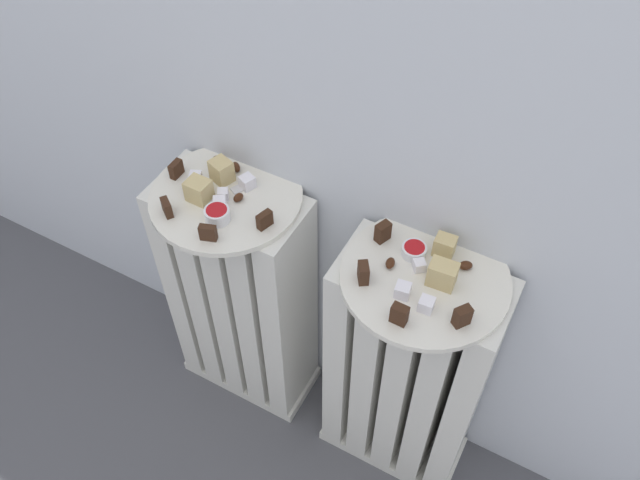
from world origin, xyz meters
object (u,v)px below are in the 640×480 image
Objects in this scene: radiator_left at (242,300)px; jam_bowl_left at (217,214)px; plate_left at (226,197)px; plate_right at (425,278)px; radiator_right at (405,376)px; jam_bowl_right at (414,250)px; fork at (225,194)px.

radiator_left is 0.37m from jam_bowl_left.
radiator_left is at bearing 0.00° from plate_left.
radiator_right is at bearing 0.00° from plate_right.
radiator_left and radiator_right have the same top height.
jam_bowl_right is (-0.04, 0.04, 0.02)m from plate_right.
fork is at bearing -71.47° from plate_left.
plate_left is at bearing 180.00° from radiator_right.
radiator_right is 0.54m from plate_left.
plate_left is 0.01m from fork.
radiator_left is 0.54m from plate_right.
radiator_left is 2.22× the size of plate_left.
jam_bowl_right reaches higher than fork.
plate_left is 0.42m from plate_right.
plate_left is at bearing 0.00° from radiator_left.
jam_bowl_right is (-0.04, 0.04, 0.36)m from radiator_right.
plate_right is at bearing -43.37° from jam_bowl_right.
radiator_left is at bearing -174.71° from jam_bowl_right.
plate_left is at bearing -174.71° from jam_bowl_right.
jam_bowl_left is (-0.39, -0.06, 0.02)m from plate_right.
jam_bowl_left is at bearing -68.39° from plate_left.
jam_bowl_left is (0.02, -0.06, 0.36)m from radiator_left.
jam_bowl_right reaches higher than plate_left.
jam_bowl_left is at bearing -68.33° from fork.
plate_left is 6.68× the size of jam_bowl_right.
plate_right is (0.42, 0.00, 0.34)m from radiator_left.
radiator_right is at bearing 8.95° from jam_bowl_left.
fork is at bearing 111.67° from jam_bowl_left.
jam_bowl_right is 0.38m from fork.
jam_bowl_left is at bearing -164.73° from jam_bowl_right.
jam_bowl_right is (0.35, 0.10, -0.00)m from jam_bowl_left.
radiator_right is 2.22× the size of plate_right.
plate_right is at bearing 0.16° from fork.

